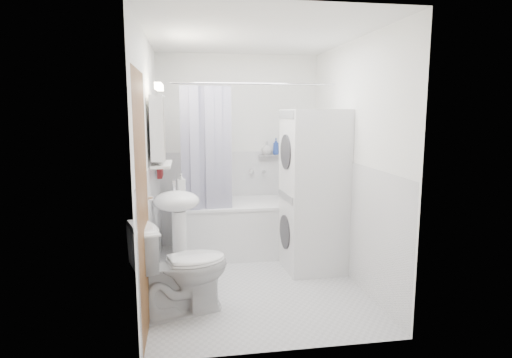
{
  "coord_description": "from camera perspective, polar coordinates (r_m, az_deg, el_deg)",
  "views": [
    {
      "loc": [
        -0.64,
        -4.07,
        1.7
      ],
      "look_at": [
        0.04,
        0.15,
        1.02
      ],
      "focal_mm": 30.0,
      "sensor_mm": 36.0,
      "label": 1
    }
  ],
  "objects": [
    {
      "name": "wainscot",
      "position": [
        4.55,
        -0.75,
        -5.03
      ],
      "size": [
        1.98,
        2.58,
        2.58
      ],
      "color": "white",
      "rests_on": "ground"
    },
    {
      "name": "washer_dryer",
      "position": [
        4.61,
        7.65,
        -1.58
      ],
      "size": [
        0.64,
        0.63,
        1.72
      ],
      "rotation": [
        0.0,
        0.0,
        0.04
      ],
      "color": "white",
      "rests_on": "ground"
    },
    {
      "name": "toilet",
      "position": [
        3.74,
        -9.95,
        -11.55
      ],
      "size": [
        0.91,
        0.68,
        0.8
      ],
      "primitive_type": "imported",
      "rotation": [
        0.0,
        0.0,
        1.87
      ],
      "color": "white",
      "rests_on": "ground"
    },
    {
      "name": "tub_spout",
      "position": [
        5.46,
        0.96,
        1.07
      ],
      "size": [
        0.04,
        0.12,
        0.04
      ],
      "primitive_type": "cylinder",
      "rotation": [
        1.57,
        0.0,
        0.0
      ],
      "color": "silver",
      "rests_on": "room_walls"
    },
    {
      "name": "curtain_rod",
      "position": [
        4.73,
        -0.01,
        12.6
      ],
      "size": [
        1.84,
        0.02,
        0.02
      ],
      "primitive_type": "cylinder",
      "rotation": [
        0.0,
        1.57,
        0.0
      ],
      "color": "silver",
      "rests_on": "room_walls"
    },
    {
      "name": "towel",
      "position": [
        4.73,
        -12.76,
        4.86
      ],
      "size": [
        0.07,
        0.31,
        0.75
      ],
      "color": "#55140B",
      "rests_on": "room_walls"
    },
    {
      "name": "shower_curtain",
      "position": [
        4.69,
        -6.59,
        3.4
      ],
      "size": [
        0.55,
        0.02,
        1.45
      ],
      "color": "#161242",
      "rests_on": "curtain_rod"
    },
    {
      "name": "shelf_bottle",
      "position": [
        4.06,
        -12.59,
        2.35
      ],
      "size": [
        0.07,
        0.18,
        0.07
      ],
      "primitive_type": "imported",
      "color": "gray",
      "rests_on": "shelf"
    },
    {
      "name": "soap_pump",
      "position": [
        4.39,
        -9.89,
        -1.01
      ],
      "size": [
        0.08,
        0.17,
        0.08
      ],
      "primitive_type": "imported",
      "color": "gray",
      "rests_on": "sink"
    },
    {
      "name": "shelf_cup",
      "position": [
        4.32,
        -12.39,
        2.96
      ],
      "size": [
        0.1,
        0.09,
        0.1
      ],
      "primitive_type": "imported",
      "color": "gray",
      "rests_on": "shelf"
    },
    {
      "name": "sink",
      "position": [
        4.21,
        -10.43,
        -4.86
      ],
      "size": [
        0.44,
        0.37,
        1.04
      ],
      "color": "white",
      "rests_on": "ground"
    },
    {
      "name": "shelf",
      "position": [
        4.21,
        -12.45,
        1.94
      ],
      "size": [
        0.18,
        0.54,
        0.02
      ],
      "primitive_type": "cube",
      "color": "silver",
      "rests_on": "room_walls"
    },
    {
      "name": "shampoo_b",
      "position": [
        5.45,
        2.67,
        3.7
      ],
      "size": [
        0.08,
        0.21,
        0.08
      ],
      "primitive_type": "imported",
      "color": "#2947A5",
      "rests_on": "shower_caddy"
    },
    {
      "name": "medicine_cabinet",
      "position": [
        4.18,
        -12.83,
        6.9
      ],
      "size": [
        0.13,
        0.5,
        0.71
      ],
      "color": "white",
      "rests_on": "room_walls"
    },
    {
      "name": "shampoo_a",
      "position": [
        5.43,
        1.43,
        3.95
      ],
      "size": [
        0.13,
        0.17,
        0.13
      ],
      "primitive_type": "imported",
      "color": "gray",
      "rests_on": "shower_caddy"
    },
    {
      "name": "shower_caddy",
      "position": [
        5.44,
        1.5,
        3.16
      ],
      "size": [
        0.22,
        0.06,
        0.02
      ],
      "primitive_type": "cube",
      "color": "silver",
      "rests_on": "room_walls"
    },
    {
      "name": "floor",
      "position": [
        4.46,
        -0.17,
        -13.43
      ],
      "size": [
        2.6,
        2.6,
        0.0
      ],
      "primitive_type": "plane",
      "color": "silver",
      "rests_on": "ground"
    },
    {
      "name": "door",
      "position": [
        3.61,
        -13.86,
        -2.49
      ],
      "size": [
        0.05,
        2.0,
        2.0
      ],
      "color": "brown",
      "rests_on": "ground"
    },
    {
      "name": "room_walls",
      "position": [
        4.13,
        -0.18,
        6.01
      ],
      "size": [
        2.6,
        2.6,
        2.6
      ],
      "color": "white",
      "rests_on": "ground"
    },
    {
      "name": "bathtub",
      "position": [
        5.23,
        -0.59,
        -6.02
      ],
      "size": [
        1.66,
        0.78,
        0.63
      ],
      "color": "white",
      "rests_on": "ground"
    }
  ]
}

